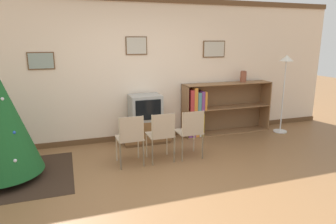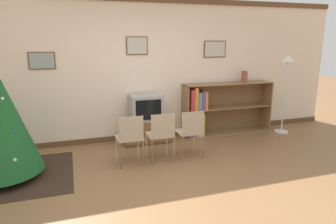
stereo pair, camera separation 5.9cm
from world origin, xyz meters
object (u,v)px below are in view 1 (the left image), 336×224
standing_lamp (285,74)px  vase (243,76)px  television (145,107)px  tv_console (146,131)px  folding_chair_center (162,134)px  folding_chair_right (191,131)px  folding_chair_left (130,137)px  bookshelf (212,109)px

standing_lamp → vase: bearing=154.2°
standing_lamp → television: bearing=174.4°
vase → standing_lamp: (0.76, -0.37, 0.07)m
television → standing_lamp: (2.91, -0.29, 0.56)m
tv_console → standing_lamp: (2.91, -0.29, 1.02)m
folding_chair_center → folding_chair_right: (0.50, 0.00, 0.00)m
folding_chair_center → folding_chair_right: bearing=0.0°
folding_chair_center → folding_chair_right: 0.50m
folding_chair_center → vase: 2.51m
television → folding_chair_center: television is taller
folding_chair_left → folding_chair_right: size_ratio=1.00×
tv_console → folding_chair_left: size_ratio=1.08×
tv_console → television: television is taller
tv_console → vase: bearing=2.0°
folding_chair_center → folding_chair_right: size_ratio=1.00×
bookshelf → standing_lamp: standing_lamp is taller
television → folding_chair_left: television is taller
vase → folding_chair_left: bearing=-157.7°
tv_console → folding_chair_right: 1.16m
bookshelf → folding_chair_center: bearing=-143.0°
folding_chair_left → folding_chair_center: size_ratio=1.00×
television → standing_lamp: size_ratio=0.36×
folding_chair_left → folding_chair_center: (0.50, 0.00, 0.00)m
bookshelf → folding_chair_left: bearing=-150.8°
television → folding_chair_center: size_ratio=0.71×
folding_chair_left → vase: bearing=22.3°
folding_chair_left → folding_chair_right: bearing=0.0°
tv_console → bookshelf: size_ratio=0.46×
tv_console → television: (0.00, -0.00, 0.46)m
folding_chair_right → vase: bearing=33.4°
folding_chair_left → standing_lamp: size_ratio=0.50×
folding_chair_right → standing_lamp: 2.63m
tv_console → standing_lamp: standing_lamp is taller
folding_chair_center → bookshelf: bookshelf is taller
folding_chair_center → bookshelf: size_ratio=0.43×
tv_console → folding_chair_right: (0.50, -1.01, 0.25)m
folding_chair_center → vase: vase is taller
tv_console → folding_chair_center: folding_chair_center is taller
folding_chair_left → folding_chair_center: bearing=0.0°
tv_console → vase: (2.15, 0.08, 0.96)m
television → standing_lamp: standing_lamp is taller
tv_console → folding_chair_left: 1.16m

